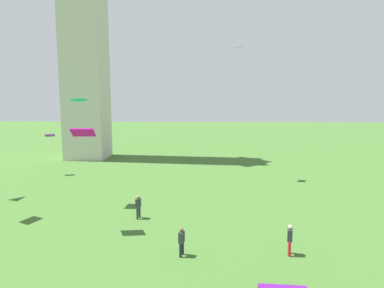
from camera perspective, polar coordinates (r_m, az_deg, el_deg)
The scene contains 7 objects.
person_0 at distance 18.69m, azimuth -1.80°, elevation -16.11°, with size 0.34×0.48×1.58m.
person_2 at distance 24.32m, azimuth -9.18°, elevation -10.33°, with size 0.35×0.51×1.69m.
person_3 at distance 19.51m, azimuth 16.39°, elevation -15.17°, with size 0.35×0.52×1.70m.
kite_flying_0 at distance 40.23m, azimuth -23.17°, elevation 1.37°, with size 1.19×1.00×0.36m.
kite_flying_2 at distance 35.38m, azimuth 8.16°, elevation 16.19°, with size 0.95×1.16×0.37m.
kite_flying_3 at distance 27.50m, azimuth -18.78°, elevation 7.15°, with size 1.03×1.37×0.30m.
kite_flying_4 at distance 21.84m, azimuth -18.16°, elevation 1.88°, with size 1.52×1.04×0.60m.
Camera 1 is at (3.59, -4.44, 8.44)m, focal length 31.16 mm.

